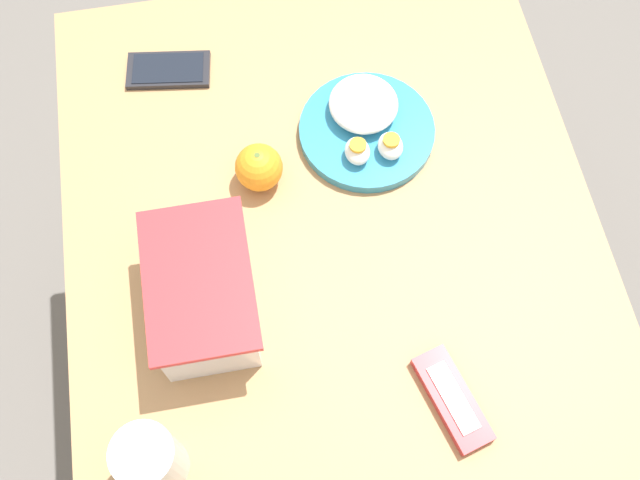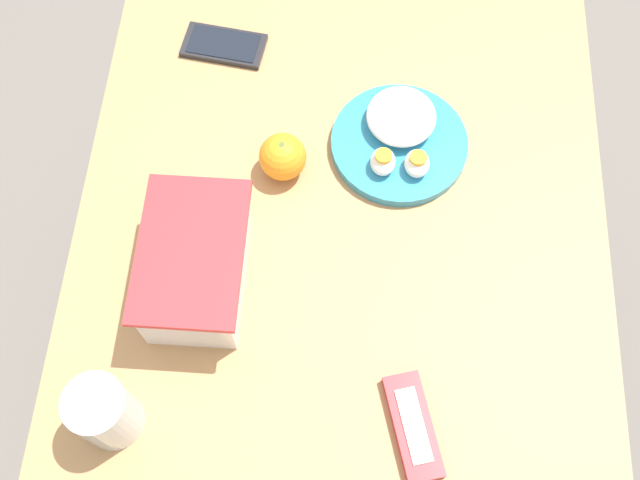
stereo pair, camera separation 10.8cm
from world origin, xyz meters
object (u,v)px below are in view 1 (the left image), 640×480
Objects in this scene: food_container at (204,294)px; cell_phone at (169,70)px; candy_bar at (452,399)px; drinking_glass at (151,460)px; rice_plate at (366,123)px; orange_fruit at (259,167)px.

cell_phone is (0.42, 0.02, -0.04)m from food_container.
candy_bar is 1.30× the size of drinking_glass.
candy_bar reaches higher than cell_phone.
food_container is 1.45× the size of candy_bar.
food_container is at bearing 131.64° from rice_plate.
food_container is 1.51× the size of cell_phone.
rice_plate is 0.59m from drinking_glass.
orange_fruit is at bearing -25.52° from drinking_glass.
candy_bar is (-0.19, -0.31, -0.04)m from food_container.
orange_fruit is 0.26m from cell_phone.
drinking_glass is (-0.40, 0.19, 0.02)m from orange_fruit.
drinking_glass is (-0.46, 0.37, 0.04)m from rice_plate.
food_container reaches higher than rice_plate.
cell_phone is (0.61, 0.33, -0.00)m from candy_bar.
candy_bar is 0.69m from cell_phone.
orange_fruit is at bearing -152.14° from cell_phone.
rice_plate is 1.43× the size of candy_bar.
orange_fruit is 0.45m from drinking_glass.
rice_plate is at bearing 3.60° from candy_bar.
food_container is 0.38m from rice_plate.
food_container is 0.37m from candy_bar.
cell_phone is at bearing 2.32° from food_container.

